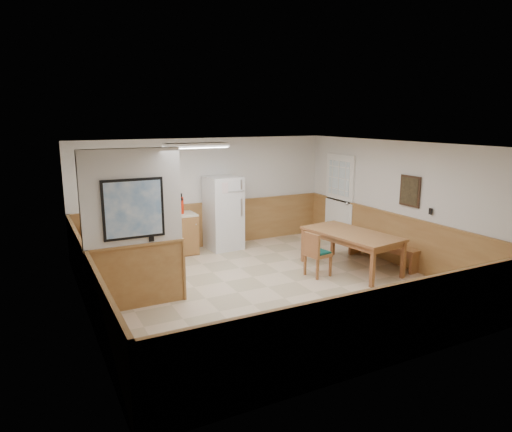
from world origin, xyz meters
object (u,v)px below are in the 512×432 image
soap_bottle (109,215)px  fire_extinguisher (181,205)px  dining_table (351,237)px  dining_chair (315,251)px  refrigerator (223,213)px  dining_bench (384,246)px

soap_bottle → fire_extinguisher: bearing=0.3°
dining_table → dining_chair: dining_chair is taller
refrigerator → dining_bench: bearing=-48.5°
dining_table → dining_chair: 0.88m
dining_bench → soap_bottle: size_ratio=7.53×
dining_bench → dining_chair: bearing=173.9°
fire_extinguisher → dining_table: bearing=-54.7°
dining_chair → fire_extinguisher: bearing=115.2°
dining_table → dining_bench: (0.88, 0.02, -0.32)m
dining_bench → dining_chair: (-1.75, -0.05, 0.15)m
dining_chair → soap_bottle: (-3.28, 2.56, 0.52)m
fire_extinguisher → refrigerator: bearing=-11.9°
refrigerator → fire_extinguisher: refrigerator is taller
fire_extinguisher → soap_bottle: 1.53m
dining_bench → dining_table: bearing=173.7°
fire_extinguisher → soap_bottle: size_ratio=1.98×
dining_table → soap_bottle: (-4.14, 2.53, 0.35)m
dining_bench → soap_bottle: (-5.02, 2.51, 0.67)m
dining_chair → dining_bench: bearing=-7.4°
refrigerator → dining_bench: refrigerator is taller
dining_table → dining_bench: bearing=-6.8°
refrigerator → dining_table: refrigerator is taller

